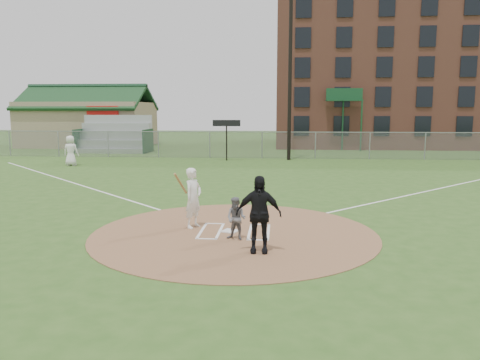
# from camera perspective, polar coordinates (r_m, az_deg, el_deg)

# --- Properties ---
(ground) EXTENTS (140.00, 140.00, 0.00)m
(ground) POSITION_cam_1_polar(r_m,az_deg,el_deg) (13.92, -0.69, -6.52)
(ground) COLOR #30541C
(ground) RESTS_ON ground
(dirt_circle) EXTENTS (8.40, 8.40, 0.02)m
(dirt_circle) POSITION_cam_1_polar(r_m,az_deg,el_deg) (13.92, -0.69, -6.48)
(dirt_circle) COLOR #916544
(dirt_circle) RESTS_ON ground
(home_plate) EXTENTS (0.58, 0.58, 0.03)m
(home_plate) POSITION_cam_1_polar(r_m,az_deg,el_deg) (14.05, -1.20, -6.23)
(home_plate) COLOR silver
(home_plate) RESTS_ON dirt_circle
(foul_line_first) EXTENTS (17.04, 17.04, 0.01)m
(foul_line_first) POSITION_cam_1_polar(r_m,az_deg,el_deg) (23.94, 23.52, -0.87)
(foul_line_first) COLOR white
(foul_line_first) RESTS_ON ground
(foul_line_third) EXTENTS (17.04, 17.04, 0.01)m
(foul_line_third) POSITION_cam_1_polar(r_m,az_deg,el_deg) (24.90, -19.68, -0.32)
(foul_line_third) COLOR white
(foul_line_third) RESTS_ON ground
(catcher) EXTENTS (0.71, 0.63, 1.20)m
(catcher) POSITION_cam_1_polar(r_m,az_deg,el_deg) (13.05, -0.46, -4.71)
(catcher) COLOR slate
(catcher) RESTS_ON dirt_circle
(umpire) EXTENTS (1.16, 0.49, 1.98)m
(umpire) POSITION_cam_1_polar(r_m,az_deg,el_deg) (11.85, 2.28, -4.17)
(umpire) COLOR black
(umpire) RESTS_ON dirt_circle
(ondeck_player) EXTENTS (0.97, 0.64, 1.98)m
(ondeck_player) POSITION_cam_1_polar(r_m,az_deg,el_deg) (32.65, -19.94, 3.38)
(ondeck_player) COLOR white
(ondeck_player) RESTS_ON ground
(batters_boxes) EXTENTS (2.08, 1.88, 0.01)m
(batters_boxes) POSITION_cam_1_polar(r_m,az_deg,el_deg) (14.06, -0.63, -6.26)
(batters_boxes) COLOR white
(batters_boxes) RESTS_ON dirt_circle
(batter_at_plate) EXTENTS (0.81, 1.09, 1.85)m
(batter_at_plate) POSITION_cam_1_polar(r_m,az_deg,el_deg) (14.41, -5.72, -2.17)
(batter_at_plate) COLOR white
(batter_at_plate) RESTS_ON dirt_circle
(outfield_fence) EXTENTS (56.08, 0.08, 2.03)m
(outfield_fence) POSITION_cam_1_polar(r_m,az_deg,el_deg) (35.50, 2.71, 4.30)
(outfield_fence) COLOR slate
(outfield_fence) RESTS_ON ground
(bleachers) EXTENTS (6.08, 3.20, 3.20)m
(bleachers) POSITION_cam_1_polar(r_m,az_deg,el_deg) (42.13, -15.11, 5.45)
(bleachers) COLOR #B7BABF
(bleachers) RESTS_ON ground
(clubhouse) EXTENTS (12.20, 8.71, 6.23)m
(clubhouse) POSITION_cam_1_polar(r_m,az_deg,el_deg) (50.24, -17.91, 6.69)
(clubhouse) COLOR tan
(clubhouse) RESTS_ON ground
(brick_warehouse) EXTENTS (30.00, 17.17, 15.00)m
(brick_warehouse) POSITION_cam_1_polar(r_m,az_deg,el_deg) (53.55, 21.22, 12.10)
(brick_warehouse) COLOR #965240
(brick_warehouse) RESTS_ON ground
(light_pole) EXTENTS (1.20, 0.30, 12.22)m
(light_pole) POSITION_cam_1_polar(r_m,az_deg,el_deg) (34.52, 6.12, 13.43)
(light_pole) COLOR black
(light_pole) RESTS_ON ground
(scoreboard_sign) EXTENTS (2.00, 0.10, 2.93)m
(scoreboard_sign) POSITION_cam_1_polar(r_m,az_deg,el_deg) (33.82, -1.65, 6.42)
(scoreboard_sign) COLOR black
(scoreboard_sign) RESTS_ON ground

